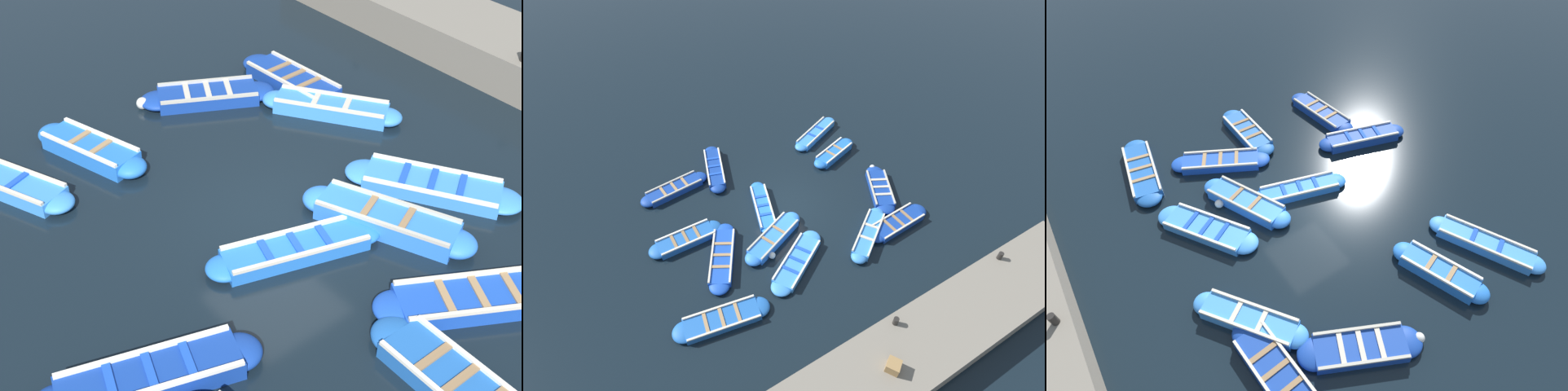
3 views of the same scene
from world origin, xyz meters
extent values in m
plane|color=black|center=(0.00, 0.00, 0.00)|extent=(120.00, 120.00, 0.00)
cube|color=navy|center=(-3.73, -3.99, 0.16)|extent=(1.13, 2.69, 0.33)
ellipsoid|color=navy|center=(-3.81, -2.67, 0.16)|extent=(0.95, 0.98, 0.33)
cube|color=beige|center=(-4.18, -4.01, 0.36)|extent=(0.24, 2.58, 0.07)
cube|color=beige|center=(-3.29, -3.96, 0.36)|extent=(0.24, 2.58, 0.07)
cube|color=olive|center=(-3.77, -3.43, 0.35)|extent=(0.86, 0.19, 0.04)
cube|color=olive|center=(-3.73, -3.99, 0.35)|extent=(0.86, 0.19, 0.04)
cube|color=olive|center=(-3.70, -4.54, 0.35)|extent=(0.86, 0.19, 0.04)
cube|color=#3884E0|center=(-3.16, 1.33, 0.14)|extent=(2.35, 2.95, 0.29)
ellipsoid|color=#3884E0|center=(-3.91, 2.54, 0.14)|extent=(1.28, 1.29, 0.29)
ellipsoid|color=#3884E0|center=(-2.41, 0.11, 0.14)|extent=(1.28, 1.29, 0.29)
cube|color=silver|center=(-3.55, 1.08, 0.32)|extent=(1.54, 2.42, 0.07)
cube|color=silver|center=(-2.77, 1.57, 0.32)|extent=(1.54, 2.42, 0.07)
cube|color=#1947B7|center=(-3.48, 1.84, 0.31)|extent=(0.82, 0.58, 0.04)
cube|color=#1947B7|center=(-3.16, 1.33, 0.31)|extent=(0.82, 0.58, 0.04)
cube|color=#1947B7|center=(-2.84, 0.81, 0.31)|extent=(0.82, 0.58, 0.04)
cube|color=navy|center=(4.21, 2.01, 0.18)|extent=(3.05, 1.69, 0.36)
ellipsoid|color=navy|center=(2.81, 2.44, 0.18)|extent=(1.01, 1.00, 0.36)
ellipsoid|color=navy|center=(5.61, 1.57, 0.18)|extent=(1.01, 1.00, 0.36)
cube|color=silver|center=(4.09, 1.63, 0.39)|extent=(2.76, 0.92, 0.07)
cube|color=silver|center=(4.32, 2.38, 0.39)|extent=(2.76, 0.92, 0.07)
cube|color=#1947B7|center=(3.61, 2.19, 0.38)|extent=(0.36, 0.76, 0.04)
cube|color=#1947B7|center=(4.21, 2.01, 0.38)|extent=(0.36, 0.76, 0.04)
cube|color=#1947B7|center=(4.80, 1.82, 0.38)|extent=(0.36, 0.76, 0.04)
cube|color=#1E59AD|center=(0.50, 5.09, 0.16)|extent=(0.96, 2.60, 0.33)
ellipsoid|color=#1E59AD|center=(0.49, 6.39, 0.16)|extent=(0.88, 0.91, 0.33)
ellipsoid|color=#1E59AD|center=(0.50, 3.79, 0.16)|extent=(0.88, 0.91, 0.33)
cube|color=silver|center=(0.06, 5.09, 0.36)|extent=(0.09, 2.55, 0.07)
cube|color=silver|center=(0.93, 5.09, 0.36)|extent=(0.09, 2.55, 0.07)
cube|color=olive|center=(0.50, 5.65, 0.35)|extent=(0.84, 0.14, 0.04)
cube|color=olive|center=(0.50, 5.09, 0.35)|extent=(0.84, 0.14, 0.04)
cube|color=olive|center=(0.50, 4.54, 0.35)|extent=(0.84, 0.14, 0.04)
cube|color=#3884E0|center=(-3.58, -2.33, 0.18)|extent=(2.22, 2.73, 0.35)
ellipsoid|color=#3884E0|center=(-4.37, -1.19, 0.18)|extent=(1.02, 1.03, 0.35)
ellipsoid|color=#3884E0|center=(-2.80, -3.48, 0.18)|extent=(1.02, 1.03, 0.35)
cube|color=beige|center=(-3.88, -2.53, 0.39)|extent=(1.61, 2.28, 0.07)
cube|color=beige|center=(-3.29, -2.13, 0.39)|extent=(1.61, 2.28, 0.07)
cube|color=beige|center=(-3.81, -2.01, 0.37)|extent=(0.65, 0.51, 0.04)
cube|color=beige|center=(-3.36, -2.66, 0.37)|extent=(0.65, 0.51, 0.04)
cube|color=#1947B7|center=(-1.26, 4.06, 0.15)|extent=(3.01, 2.25, 0.30)
ellipsoid|color=#1947B7|center=(-2.53, 4.77, 0.15)|extent=(1.22, 1.21, 0.30)
ellipsoid|color=#1947B7|center=(0.01, 3.35, 0.15)|extent=(1.22, 1.21, 0.30)
cube|color=beige|center=(-1.47, 3.68, 0.34)|extent=(2.53, 1.46, 0.07)
cube|color=beige|center=(-1.05, 4.45, 0.34)|extent=(2.53, 1.46, 0.07)
cube|color=#9E7A51|center=(-1.80, 4.36, 0.32)|extent=(0.53, 0.80, 0.04)
cube|color=#9E7A51|center=(-1.26, 4.06, 0.32)|extent=(0.53, 0.80, 0.04)
cube|color=#9E7A51|center=(-0.72, 3.76, 0.32)|extent=(0.53, 0.80, 0.04)
cube|color=blue|center=(1.96, -4.32, 0.19)|extent=(1.49, 2.49, 0.38)
ellipsoid|color=blue|center=(1.61, -3.19, 0.19)|extent=(0.95, 0.96, 0.38)
ellipsoid|color=blue|center=(2.32, -5.44, 0.19)|extent=(0.95, 0.96, 0.38)
cube|color=silver|center=(1.62, -4.43, 0.42)|extent=(0.78, 2.23, 0.07)
cube|color=silver|center=(2.31, -4.20, 0.42)|extent=(0.78, 2.23, 0.07)
cube|color=#9E7A51|center=(1.86, -4.00, 0.40)|extent=(0.72, 0.35, 0.04)
cube|color=#9E7A51|center=(2.07, -4.63, 0.40)|extent=(0.72, 0.35, 0.04)
cube|color=navy|center=(3.86, 4.41, 0.16)|extent=(1.19, 2.89, 0.33)
ellipsoid|color=navy|center=(3.71, 5.81, 0.16)|extent=(0.91, 0.93, 0.33)
ellipsoid|color=navy|center=(4.01, 3.02, 0.16)|extent=(0.91, 0.93, 0.33)
cube|color=#B2AD9E|center=(3.46, 4.37, 0.36)|extent=(0.38, 2.75, 0.07)
cube|color=#B2AD9E|center=(4.27, 4.46, 0.36)|extent=(0.38, 2.75, 0.07)
cube|color=#9E7A51|center=(3.80, 5.01, 0.35)|extent=(0.80, 0.22, 0.04)
cube|color=#9E7A51|center=(3.86, 4.41, 0.35)|extent=(0.80, 0.22, 0.04)
cube|color=#9E7A51|center=(3.93, 3.82, 0.35)|extent=(0.80, 0.22, 0.04)
cube|color=#1E59AD|center=(-3.98, 5.31, 0.15)|extent=(1.51, 3.13, 0.30)
ellipsoid|color=#1E59AD|center=(-3.71, 6.79, 0.15)|extent=(1.08, 1.10, 0.30)
ellipsoid|color=#1E59AD|center=(-4.24, 3.83, 0.15)|extent=(1.08, 1.10, 0.30)
cube|color=beige|center=(-4.43, 5.39, 0.34)|extent=(0.59, 2.91, 0.07)
cube|color=beige|center=(-3.52, 5.23, 0.34)|extent=(0.59, 2.91, 0.07)
cube|color=#9E7A51|center=(-3.86, 5.94, 0.32)|extent=(0.90, 0.29, 0.04)
cube|color=#9E7A51|center=(-3.98, 5.31, 0.32)|extent=(0.90, 0.29, 0.04)
cube|color=#9E7A51|center=(-4.09, 4.68, 0.32)|extent=(0.90, 0.29, 0.04)
cube|color=blue|center=(0.44, 1.07, 0.14)|extent=(2.95, 1.58, 0.28)
ellipsoid|color=blue|center=(-0.93, 1.48, 0.14)|extent=(0.92, 0.91, 0.28)
ellipsoid|color=blue|center=(1.80, 0.66, 0.14)|extent=(0.92, 0.91, 0.28)
cube|color=beige|center=(0.33, 0.73, 0.32)|extent=(2.69, 0.88, 0.07)
cube|color=beige|center=(0.54, 1.41, 0.32)|extent=(2.69, 0.88, 0.07)
cube|color=#1947B7|center=(-0.14, 1.24, 0.30)|extent=(0.33, 0.70, 0.04)
cube|color=#1947B7|center=(0.44, 1.07, 0.30)|extent=(0.33, 0.70, 0.04)
cube|color=#1947B7|center=(1.01, 0.89, 0.30)|extent=(0.33, 0.70, 0.04)
cube|color=navy|center=(-1.55, -4.74, 0.15)|extent=(2.67, 2.02, 0.31)
ellipsoid|color=navy|center=(-2.65, -4.17, 0.15)|extent=(1.26, 1.25, 0.31)
ellipsoid|color=navy|center=(-0.44, -5.31, 0.15)|extent=(1.26, 1.25, 0.31)
cube|color=#B2AD9E|center=(-1.75, -5.15, 0.34)|extent=(2.21, 1.19, 0.07)
cube|color=#B2AD9E|center=(-1.34, -4.33, 0.34)|extent=(2.21, 1.19, 0.07)
cube|color=beige|center=(-2.02, -4.50, 0.33)|extent=(0.52, 0.84, 0.04)
cube|color=beige|center=(-1.55, -4.74, 0.33)|extent=(0.52, 0.84, 0.04)
cube|color=beige|center=(-1.07, -4.98, 0.33)|extent=(0.52, 0.84, 0.04)
cube|color=#3884E0|center=(4.00, -4.43, 0.16)|extent=(1.92, 3.05, 0.31)
ellipsoid|color=#3884E0|center=(3.40, -3.06, 0.16)|extent=(0.97, 0.98, 0.31)
ellipsoid|color=#3884E0|center=(4.60, -5.80, 0.16)|extent=(0.97, 0.98, 0.31)
cube|color=beige|center=(3.67, -4.57, 0.35)|extent=(1.24, 2.71, 0.07)
cube|color=beige|center=(4.33, -4.29, 0.35)|extent=(1.24, 2.71, 0.07)
cube|color=#1947B7|center=(3.83, -4.04, 0.33)|extent=(0.70, 0.41, 0.04)
cube|color=#1947B7|center=(4.17, -4.82, 0.33)|extent=(0.70, 0.41, 0.04)
cube|color=blue|center=(-1.51, 1.58, 0.20)|extent=(1.91, 2.94, 0.39)
ellipsoid|color=blue|center=(-2.07, 2.88, 0.20)|extent=(1.07, 1.08, 0.39)
ellipsoid|color=blue|center=(-0.96, 0.28, 0.20)|extent=(1.07, 1.08, 0.39)
cube|color=#B2AD9E|center=(-1.88, 1.43, 0.43)|extent=(1.16, 2.58, 0.07)
cube|color=#B2AD9E|center=(-1.15, 1.74, 0.43)|extent=(1.16, 2.58, 0.07)
cube|color=olive|center=(-1.67, 1.95, 0.41)|extent=(0.77, 0.43, 0.04)
cube|color=olive|center=(-1.36, 1.21, 0.41)|extent=(0.77, 0.43, 0.04)
cylinder|color=black|center=(-7.83, 0.00, 1.25)|extent=(0.20, 0.20, 0.35)
sphere|color=silver|center=(-2.31, 2.11, 0.16)|extent=(0.31, 0.31, 0.31)
sphere|color=silver|center=(-0.05, -5.45, 0.15)|extent=(0.30, 0.30, 0.30)
sphere|color=#EAB214|center=(-4.25, 3.92, 0.15)|extent=(0.30, 0.30, 0.30)
camera|label=1|loc=(7.30, 8.80, 9.48)|focal=50.00mm
camera|label=2|loc=(-11.65, 7.01, 15.18)|focal=28.00mm
camera|label=3|loc=(-5.22, -7.52, 10.93)|focal=28.00mm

